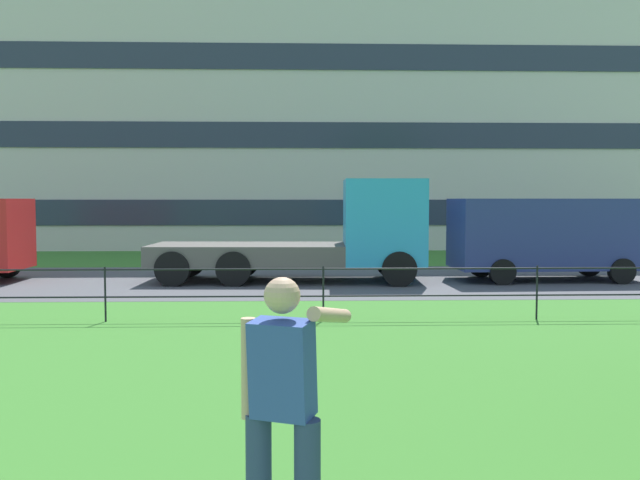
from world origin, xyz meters
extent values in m
cube|color=#4C4C51|center=(0.00, 19.00, 0.00)|extent=(80.00, 7.51, 0.01)
cylinder|color=black|center=(-1.98, 12.84, 0.50)|extent=(0.04, 0.04, 1.00)
cylinder|color=black|center=(1.98, 12.84, 0.50)|extent=(0.04, 0.04, 1.00)
cylinder|color=black|center=(5.94, 12.84, 0.50)|extent=(0.04, 0.04, 1.00)
cylinder|color=black|center=(0.00, 12.84, 0.45)|extent=(35.63, 0.03, 0.03)
cylinder|color=black|center=(0.00, 12.84, 0.95)|extent=(35.63, 0.03, 0.03)
cube|color=#334C99|center=(1.42, 4.53, 1.20)|extent=(0.43, 0.38, 0.60)
sphere|color=tan|center=(1.42, 4.53, 1.65)|extent=(0.22, 0.22, 0.22)
cylinder|color=tan|center=(1.72, 4.74, 1.49)|extent=(0.31, 0.62, 0.20)
cylinder|color=tan|center=(1.21, 4.61, 1.19)|extent=(0.09, 0.09, 0.62)
cube|color=#283342|center=(-6.41, 19.00, 1.62)|extent=(0.13, 1.67, 0.76)
cylinder|color=black|center=(-6.71, 19.93, 0.34)|extent=(0.68, 0.24, 0.68)
cube|color=#2D99D1|center=(3.82, 18.73, 1.60)|extent=(2.19, 2.38, 2.30)
cube|color=#283342|center=(4.71, 18.69, 1.94)|extent=(0.19, 1.84, 0.87)
cube|color=#56514C|center=(0.17, 18.87, 0.73)|extent=(5.28, 2.50, 0.56)
cylinder|color=black|center=(4.18, 19.77, 0.45)|extent=(0.91, 0.33, 0.90)
cylinder|color=black|center=(4.09, 17.66, 0.45)|extent=(0.91, 0.33, 0.90)
cylinder|color=black|center=(-0.05, 19.93, 0.45)|extent=(0.91, 0.33, 0.90)
cylinder|color=black|center=(-0.13, 17.82, 0.45)|extent=(0.91, 0.33, 0.90)
cylinder|color=black|center=(-1.61, 19.99, 0.45)|extent=(0.91, 0.33, 0.90)
cylinder|color=black|center=(-1.69, 17.88, 0.45)|extent=(0.91, 0.33, 0.90)
cube|color=navy|center=(8.28, 18.83, 1.29)|extent=(5.06, 2.13, 1.90)
cube|color=#283342|center=(10.28, 18.90, 1.62)|extent=(0.18, 1.67, 0.76)
cylinder|color=black|center=(9.95, 19.82, 0.34)|extent=(0.69, 0.26, 0.68)
cylinder|color=black|center=(10.01, 17.96, 0.34)|extent=(0.69, 0.26, 0.68)
cylinder|color=black|center=(6.75, 19.71, 0.34)|extent=(0.69, 0.26, 0.68)
cylinder|color=black|center=(6.81, 17.85, 0.34)|extent=(0.69, 0.26, 0.68)
cube|color=beige|center=(2.56, 37.14, 8.29)|extent=(35.72, 14.64, 16.58)
cube|color=#283342|center=(2.56, 29.79, 1.66)|extent=(30.01, 0.06, 1.10)
cube|color=#283342|center=(2.56, 29.79, 4.97)|extent=(30.01, 0.06, 1.10)
cube|color=#283342|center=(2.56, 29.79, 8.29)|extent=(30.01, 0.06, 1.10)
camera|label=1|loc=(1.51, 0.50, 2.22)|focal=38.14mm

